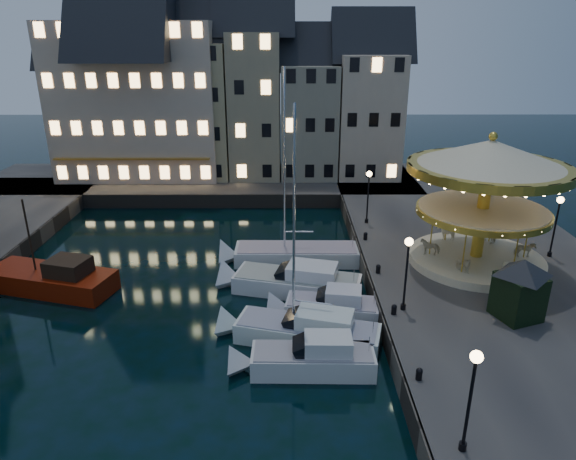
{
  "coord_description": "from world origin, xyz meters",
  "views": [
    {
      "loc": [
        0.89,
        -23.31,
        15.3
      ],
      "look_at": [
        1.0,
        8.0,
        3.2
      ],
      "focal_mm": 32.0,
      "sensor_mm": 36.0,
      "label": 1
    }
  ],
  "objects_px": {
    "streetlamp_a": "(472,387)",
    "streetlamp_d": "(557,218)",
    "bollard_a": "(419,373)",
    "motorboat_f": "(289,255)",
    "motorboat_c": "(300,331)",
    "red_fishing_boat": "(53,280)",
    "bollard_c": "(378,268)",
    "bollard_d": "(365,236)",
    "bollard_b": "(394,309)",
    "streetlamp_c": "(368,189)",
    "streetlamp_b": "(407,264)",
    "motorboat_b": "(304,360)",
    "motorboat_e": "(291,282)",
    "motorboat_d": "(324,308)",
    "carousel": "(487,179)",
    "ticket_kiosk": "(522,279)"
  },
  "relations": [
    {
      "from": "bollard_b",
      "to": "red_fishing_boat",
      "type": "xyz_separation_m",
      "value": [
        -20.44,
        5.26,
        -0.89
      ]
    },
    {
      "from": "bollard_a",
      "to": "motorboat_b",
      "type": "relative_size",
      "value": 0.08
    },
    {
      "from": "bollard_a",
      "to": "motorboat_f",
      "type": "relative_size",
      "value": 0.04
    },
    {
      "from": "bollard_a",
      "to": "motorboat_d",
      "type": "distance_m",
      "value": 8.16
    },
    {
      "from": "streetlamp_b",
      "to": "motorboat_c",
      "type": "bearing_deg",
      "value": -168.67
    },
    {
      "from": "bollard_a",
      "to": "motorboat_c",
      "type": "distance_m",
      "value": 7.05
    },
    {
      "from": "streetlamp_a",
      "to": "streetlamp_d",
      "type": "distance_m",
      "value": 20.41
    },
    {
      "from": "bollard_d",
      "to": "motorboat_b",
      "type": "xyz_separation_m",
      "value": [
        -4.87,
        -13.65,
        -0.96
      ]
    },
    {
      "from": "motorboat_b",
      "to": "motorboat_f",
      "type": "relative_size",
      "value": 0.53
    },
    {
      "from": "bollard_b",
      "to": "motorboat_b",
      "type": "relative_size",
      "value": 0.08
    },
    {
      "from": "streetlamp_c",
      "to": "ticket_kiosk",
      "type": "bearing_deg",
      "value": -68.24
    },
    {
      "from": "streetlamp_a",
      "to": "streetlamp_c",
      "type": "bearing_deg",
      "value": 90.0
    },
    {
      "from": "streetlamp_c",
      "to": "streetlamp_d",
      "type": "height_order",
      "value": "same"
    },
    {
      "from": "motorboat_e",
      "to": "motorboat_f",
      "type": "height_order",
      "value": "motorboat_f"
    },
    {
      "from": "bollard_c",
      "to": "bollard_d",
      "type": "relative_size",
      "value": 1.0
    },
    {
      "from": "streetlamp_d",
      "to": "motorboat_f",
      "type": "xyz_separation_m",
      "value": [
        -17.45,
        2.02,
        -3.49
      ]
    },
    {
      "from": "bollard_b",
      "to": "bollard_d",
      "type": "distance_m",
      "value": 10.5
    },
    {
      "from": "bollard_a",
      "to": "carousel",
      "type": "distance_m",
      "value": 14.62
    },
    {
      "from": "bollard_a",
      "to": "motorboat_b",
      "type": "height_order",
      "value": "motorboat_b"
    },
    {
      "from": "streetlamp_b",
      "to": "carousel",
      "type": "xyz_separation_m",
      "value": [
        5.97,
        5.94,
        2.89
      ]
    },
    {
      "from": "bollard_b",
      "to": "motorboat_e",
      "type": "relative_size",
      "value": 0.06
    },
    {
      "from": "motorboat_b",
      "to": "motorboat_e",
      "type": "height_order",
      "value": "same"
    },
    {
      "from": "motorboat_f",
      "to": "carousel",
      "type": "distance_m",
      "value": 14.03
    },
    {
      "from": "streetlamp_b",
      "to": "streetlamp_c",
      "type": "distance_m",
      "value": 13.5
    },
    {
      "from": "streetlamp_d",
      "to": "motorboat_d",
      "type": "xyz_separation_m",
      "value": [
        -15.45,
        -5.72,
        -3.38
      ]
    },
    {
      "from": "motorboat_c",
      "to": "motorboat_f",
      "type": "xyz_separation_m",
      "value": [
        -0.54,
        10.14,
        -0.15
      ]
    },
    {
      "from": "motorboat_c",
      "to": "bollard_b",
      "type": "bearing_deg",
      "value": 7.1
    },
    {
      "from": "motorboat_d",
      "to": "motorboat_e",
      "type": "bearing_deg",
      "value": 119.85
    },
    {
      "from": "bollard_a",
      "to": "red_fishing_boat",
      "type": "bearing_deg",
      "value": 152.24
    },
    {
      "from": "motorboat_e",
      "to": "bollard_b",
      "type": "bearing_deg",
      "value": -42.97
    },
    {
      "from": "streetlamp_c",
      "to": "streetlamp_d",
      "type": "distance_m",
      "value": 13.04
    },
    {
      "from": "motorboat_b",
      "to": "motorboat_e",
      "type": "bearing_deg",
      "value": 93.88
    },
    {
      "from": "streetlamp_c",
      "to": "bollard_a",
      "type": "xyz_separation_m",
      "value": [
        -0.6,
        -19.5,
        -2.41
      ]
    },
    {
      "from": "streetlamp_b",
      "to": "motorboat_b",
      "type": "height_order",
      "value": "streetlamp_b"
    },
    {
      "from": "streetlamp_b",
      "to": "motorboat_f",
      "type": "distance_m",
      "value": 11.46
    },
    {
      "from": "streetlamp_a",
      "to": "streetlamp_d",
      "type": "height_order",
      "value": "same"
    },
    {
      "from": "streetlamp_c",
      "to": "streetlamp_d",
      "type": "relative_size",
      "value": 1.0
    },
    {
      "from": "streetlamp_d",
      "to": "motorboat_c",
      "type": "height_order",
      "value": "motorboat_c"
    },
    {
      "from": "streetlamp_b",
      "to": "motorboat_e",
      "type": "bearing_deg",
      "value": 142.92
    },
    {
      "from": "bollard_b",
      "to": "motorboat_e",
      "type": "bearing_deg",
      "value": 137.03
    },
    {
      "from": "streetlamp_c",
      "to": "streetlamp_d",
      "type": "bearing_deg",
      "value": -29.91
    },
    {
      "from": "motorboat_b",
      "to": "carousel",
      "type": "relative_size",
      "value": 0.71
    },
    {
      "from": "bollard_a",
      "to": "red_fishing_boat",
      "type": "height_order",
      "value": "red_fishing_boat"
    },
    {
      "from": "motorboat_c",
      "to": "motorboat_e",
      "type": "height_order",
      "value": "motorboat_c"
    },
    {
      "from": "bollard_c",
      "to": "carousel",
      "type": "height_order",
      "value": "carousel"
    },
    {
      "from": "streetlamp_a",
      "to": "motorboat_d",
      "type": "height_order",
      "value": "streetlamp_a"
    },
    {
      "from": "streetlamp_d",
      "to": "bollard_b",
      "type": "bearing_deg",
      "value": -147.78
    },
    {
      "from": "streetlamp_b",
      "to": "bollard_a",
      "type": "relative_size",
      "value": 7.32
    },
    {
      "from": "motorboat_d",
      "to": "motorboat_f",
      "type": "xyz_separation_m",
      "value": [
        -2.0,
        7.73,
        -0.1
      ]
    },
    {
      "from": "streetlamp_c",
      "to": "bollard_a",
      "type": "height_order",
      "value": "streetlamp_c"
    }
  ]
}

